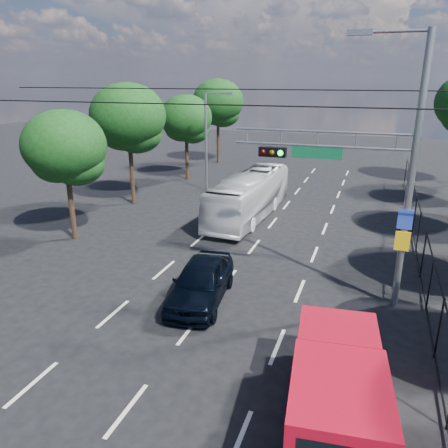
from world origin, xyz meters
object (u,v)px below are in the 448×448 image
at_px(signal_mast, 375,164).
at_px(white_van, 239,193).
at_px(red_pickup, 337,388).
at_px(navy_hatchback, 201,281).
at_px(white_bus, 250,196).

relative_size(signal_mast, white_van, 2.22).
bearing_deg(red_pickup, white_van, 114.13).
distance_m(red_pickup, navy_hatchback, 7.25).
distance_m(red_pickup, white_bus, 16.83).
bearing_deg(red_pickup, signal_mast, 87.70).
height_order(signal_mast, navy_hatchback, signal_mast).
distance_m(signal_mast, navy_hatchback, 7.49).
bearing_deg(signal_mast, white_bus, 128.55).
xyz_separation_m(signal_mast, navy_hatchback, (-5.69, -2.00, -4.45)).
bearing_deg(white_van, red_pickup, -60.33).
bearing_deg(white_bus, navy_hatchback, -80.86).
relative_size(red_pickup, navy_hatchback, 1.27).
bearing_deg(white_van, signal_mast, -47.93).
distance_m(signal_mast, white_van, 14.84).
height_order(red_pickup, white_van, red_pickup).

